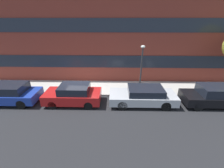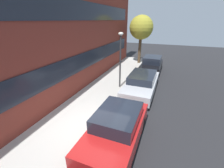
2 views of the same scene
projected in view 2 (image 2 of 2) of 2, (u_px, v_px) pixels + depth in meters
name	position (u px, v px, depth m)	size (l,w,h in m)	color
ground_plane	(96.00, 132.00, 6.65)	(56.00, 56.00, 0.00)	#232326
sidewalk_strip	(70.00, 123.00, 7.09)	(28.00, 2.78, 0.14)	#B2AFA8
rowhouse_facade	(18.00, 18.00, 5.91)	(28.00, 1.02, 9.24)	maroon
parked_car_red	(117.00, 128.00, 5.84)	(3.91, 1.77, 1.40)	#AD1919
parked_car_silver	(142.00, 83.00, 10.06)	(4.60, 1.81, 1.29)	#B2B5BA
parked_car_black	(152.00, 64.00, 14.10)	(3.88, 1.75, 1.42)	black
street_tree	(141.00, 28.00, 15.40)	(2.42, 2.42, 4.92)	brown
lamp_post	(120.00, 54.00, 9.84)	(0.32, 0.32, 3.73)	#2D2D30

